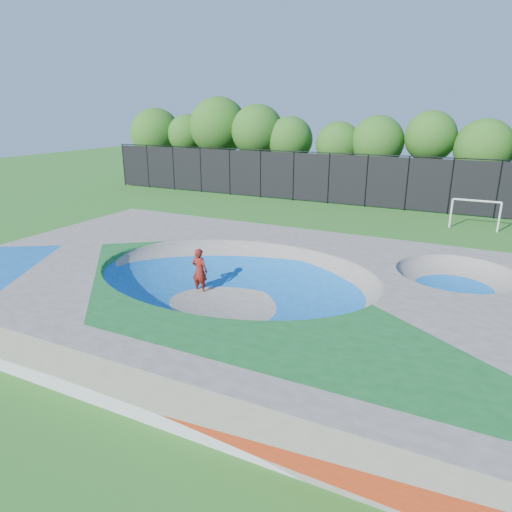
{
  "coord_description": "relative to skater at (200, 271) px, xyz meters",
  "views": [
    {
      "loc": [
        7.82,
        -14.12,
        7.26
      ],
      "look_at": [
        -0.59,
        3.0,
        1.1
      ],
      "focal_mm": 32.0,
      "sensor_mm": 36.0,
      "label": 1
    }
  ],
  "objects": [
    {
      "name": "soccer_goal",
      "position": [
        9.79,
        16.41,
        0.35
      ],
      "size": [
        2.88,
        0.12,
        1.9
      ],
      "color": "silver",
      "rests_on": "ground"
    },
    {
      "name": "skate_deck",
      "position": [
        1.98,
        -0.59,
        -0.21
      ],
      "size": [
        22.0,
        14.0,
        1.5
      ],
      "primitive_type": "cube",
      "color": "gray",
      "rests_on": "ground"
    },
    {
      "name": "fence",
      "position": [
        1.98,
        20.41,
        1.14
      ],
      "size": [
        48.09,
        0.09,
        4.04
      ],
      "color": "black",
      "rests_on": "ground"
    },
    {
      "name": "skateboard",
      "position": [
        0.0,
        0.0,
        -0.93
      ],
      "size": [
        0.8,
        0.32,
        0.05
      ],
      "primitive_type": "cube",
      "rotation": [
        0.0,
        0.0,
        -0.13
      ],
      "color": "black",
      "rests_on": "ground"
    },
    {
      "name": "ground",
      "position": [
        1.98,
        -0.59,
        -0.96
      ],
      "size": [
        120.0,
        120.0,
        0.0
      ],
      "primitive_type": "plane",
      "color": "#22611A",
      "rests_on": "ground"
    },
    {
      "name": "treeline",
      "position": [
        -0.28,
        25.72,
        4.01
      ],
      "size": [
        52.49,
        7.39,
        8.48
      ],
      "color": "#4C3526",
      "rests_on": "ground"
    },
    {
      "name": "skater",
      "position": [
        0.0,
        0.0,
        0.0
      ],
      "size": [
        0.7,
        0.46,
        1.92
      ],
      "primitive_type": "imported",
      "rotation": [
        0.0,
        0.0,
        3.14
      ],
      "color": "red",
      "rests_on": "ground"
    }
  ]
}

